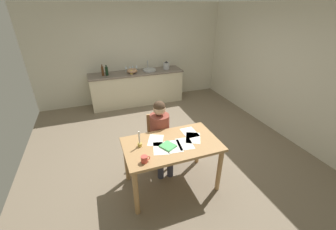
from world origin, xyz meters
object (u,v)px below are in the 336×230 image
at_px(book_magazine, 168,146).
at_px(wine_glass_back_left, 130,67).
at_px(stovetop_kettle, 166,66).
at_px(wine_glass_near_sink, 137,66).
at_px(person_seated, 161,132).
at_px(bottle_oil, 103,71).
at_px(dining_table, 172,150).
at_px(chair_at_table, 159,136).
at_px(wine_glass_by_kettle, 133,67).
at_px(wine_glass_back_right, 126,67).
at_px(mixing_bowl, 132,71).
at_px(sink_unit, 149,70).
at_px(teacup_on_counter, 132,72).
at_px(candlestick, 140,142).
at_px(coffee_mug, 145,159).
at_px(bottle_vinegar, 107,71).

distance_m(book_magazine, wine_glass_back_left, 3.49).
xyz_separation_m(stovetop_kettle, wine_glass_near_sink, (-0.82, 0.15, 0.01)).
distance_m(person_seated, bottle_oil, 2.84).
relative_size(dining_table, chair_at_table, 1.55).
bearing_deg(wine_glass_back_left, wine_glass_by_kettle, 0.00).
height_order(bottle_oil, stovetop_kettle, bottle_oil).
bearing_deg(bottle_oil, wine_glass_back_right, 16.58).
relative_size(bottle_oil, mixing_bowl, 1.03).
relative_size(book_magazine, sink_unit, 0.52).
xyz_separation_m(book_magazine, teacup_on_counter, (0.15, 3.18, 0.17)).
relative_size(candlestick, wine_glass_back_left, 1.57).
xyz_separation_m(coffee_mug, teacup_on_counter, (0.54, 3.38, 0.14)).
xyz_separation_m(book_magazine, stovetop_kettle, (1.17, 3.33, 0.21)).
relative_size(candlestick, bottle_vinegar, 0.91).
height_order(bottle_oil, wine_glass_back_left, bottle_oil).
bearing_deg(wine_glass_by_kettle, mixing_bowl, -106.27).
bearing_deg(person_seated, wine_glass_back_right, 90.33).
distance_m(sink_unit, bottle_vinegar, 1.14).
relative_size(dining_table, coffee_mug, 11.34).
xyz_separation_m(coffee_mug, sink_unit, (1.06, 3.54, 0.10)).
bearing_deg(teacup_on_counter, chair_at_table, -91.43).
xyz_separation_m(dining_table, stovetop_kettle, (1.09, 3.27, 0.34)).
xyz_separation_m(dining_table, wine_glass_back_left, (0.09, 3.42, 0.35)).
bearing_deg(book_magazine, bottle_vinegar, 69.97).
xyz_separation_m(sink_unit, bottle_vinegar, (-1.14, -0.04, 0.09)).
distance_m(bottle_oil, stovetop_kettle, 1.74).
bearing_deg(sink_unit, person_seated, -102.13).
distance_m(bottle_oil, wine_glass_by_kettle, 0.83).
xyz_separation_m(mixing_bowl, teacup_on_counter, (-0.03, -0.08, -0.01)).
relative_size(dining_table, bottle_oil, 4.76).
height_order(candlestick, wine_glass_by_kettle, wine_glass_by_kettle).
bearing_deg(mixing_bowl, coffee_mug, -99.23).
bearing_deg(person_seated, coffee_mug, -121.33).
xyz_separation_m(wine_glass_back_right, teacup_on_counter, (0.09, -0.30, -0.05)).
distance_m(chair_at_table, bottle_oil, 2.73).
height_order(person_seated, coffee_mug, person_seated).
bearing_deg(sink_unit, teacup_on_counter, -163.59).
height_order(sink_unit, wine_glass_near_sink, sink_unit).
relative_size(bottle_vinegar, wine_glass_back_left, 1.72).
xyz_separation_m(book_magazine, wine_glass_back_right, (0.06, 3.48, 0.22)).
xyz_separation_m(bottle_oil, bottle_vinegar, (0.10, -0.00, -0.01)).
bearing_deg(teacup_on_counter, wine_glass_by_kettle, 72.84).
relative_size(sink_unit, wine_glass_near_sink, 2.34).
relative_size(sink_unit, mixing_bowl, 1.29).
distance_m(bottle_vinegar, wine_glass_near_sink, 0.84).
height_order(mixing_bowl, teacup_on_counter, mixing_bowl).
height_order(dining_table, wine_glass_back_right, wine_glass_back_right).
height_order(stovetop_kettle, wine_glass_back_left, stovetop_kettle).
height_order(dining_table, coffee_mug, coffee_mug).
height_order(dining_table, teacup_on_counter, teacup_on_counter).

